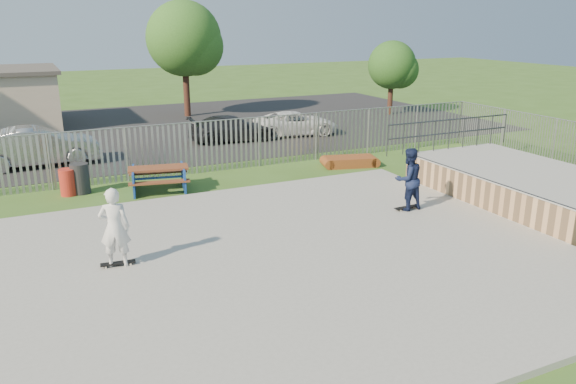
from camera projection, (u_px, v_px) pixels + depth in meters
name	position (u px, v px, depth m)	size (l,w,h in m)	color
ground	(265.00, 266.00, 13.54)	(120.00, 120.00, 0.00)	#395D1F
concrete_slab	(265.00, 263.00, 13.52)	(15.00, 12.00, 0.15)	gray
quarter_pipe	(521.00, 185.00, 18.17)	(5.50, 7.05, 2.19)	tan
fence	(236.00, 176.00, 17.62)	(26.04, 16.02, 2.00)	gray
picnic_table	(159.00, 179.00, 19.36)	(2.29, 2.01, 0.85)	brown
funbox	(350.00, 161.00, 22.74)	(2.10, 1.41, 0.38)	brown
trash_bin_red	(68.00, 182.00, 18.88)	(0.54, 0.54, 0.91)	#AF271B
trash_bin_grey	(80.00, 179.00, 19.07)	(0.62, 0.62, 1.04)	#232325
parking_lot	(125.00, 131.00, 29.95)	(40.00, 18.00, 0.02)	black
car_silver	(38.00, 147.00, 22.55)	(1.67, 4.78, 1.58)	#A0A1A5
car_dark	(232.00, 128.00, 27.30)	(1.72, 4.24, 1.23)	black
car_white	(296.00, 123.00, 28.76)	(1.99, 4.31, 1.20)	white
tree_mid	(184.00, 39.00, 33.33)	(4.45, 4.45, 6.87)	#45261B
tree_right	(392.00, 65.00, 34.42)	(2.93, 2.93, 4.52)	#43261B
skateboard_a	(406.00, 208.00, 17.11)	(0.81, 0.23, 0.08)	black
skateboard_b	(118.00, 264.00, 13.17)	(0.82, 0.29, 0.08)	black
skater_navy	(408.00, 179.00, 16.84)	(0.93, 0.72, 1.91)	#141D3E
skater_white	(115.00, 228.00, 12.90)	(0.70, 0.46, 1.91)	white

